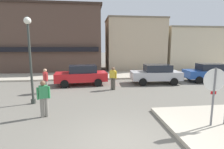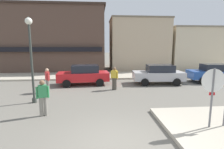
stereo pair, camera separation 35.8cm
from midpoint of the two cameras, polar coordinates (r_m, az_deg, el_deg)
name	(u,v)px [view 1 (the left image)]	position (r m, az deg, el deg)	size (l,w,h in m)	color
ground_plane	(123,145)	(5.89, 1.70, -21.97)	(160.00, 160.00, 0.00)	#6B665B
kerb_far	(101,75)	(17.95, -4.33, -0.32)	(80.00, 4.00, 0.15)	#B7AD99
stop_sign	(214,89)	(7.18, 29.10, -4.29)	(0.82, 0.12, 2.30)	slate
lamp_post	(29,48)	(10.04, -26.30, 7.77)	(0.36, 0.36, 4.54)	#333833
parked_car_nearest	(82,75)	(14.04, -10.60, -0.10)	(4.12, 2.12, 1.56)	red
parked_car_second	(156,74)	(14.75, 13.49, 0.25)	(4.09, 2.06, 1.56)	#B7B7BC
parked_car_third	(209,72)	(17.23, 28.60, 0.64)	(4.14, 2.16, 1.56)	#234C9E
pedestrian_crossing_near	(113,78)	(12.25, -0.50, -1.02)	(0.53, 0.36, 1.61)	#4C473D
pedestrian_crossing_far	(44,98)	(8.18, -22.57, -6.97)	(0.55, 0.32, 1.61)	gray
pedestrian_kerb_side	(46,80)	(12.25, -21.65, -1.68)	(0.37, 0.52, 1.61)	gray
building_corner_shop	(55,40)	(24.99, -18.66, 10.61)	(12.23, 10.11, 7.69)	brown
building_storefront_left_near	(134,45)	(23.46, 6.74, 9.67)	(7.30, 5.12, 6.49)	tan
building_storefront_left_mid	(183,48)	(27.70, 21.86, 7.97)	(7.65, 8.08, 5.49)	beige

